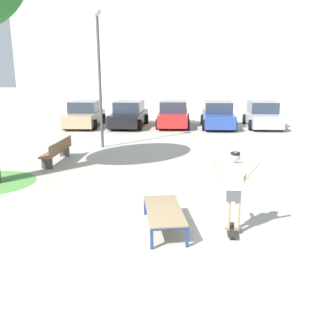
{
  "coord_description": "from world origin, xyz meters",
  "views": [
    {
      "loc": [
        0.9,
        -7.05,
        3.46
      ],
      "look_at": [
        0.36,
        2.3,
        1.0
      ],
      "focal_mm": 41.18,
      "sensor_mm": 36.0,
      "label": 1
    }
  ],
  "objects_px": {
    "car_blue": "(218,115)",
    "park_bench": "(57,151)",
    "car_tan": "(85,115)",
    "car_black": "(129,115)",
    "car_red": "(173,115)",
    "skateboard": "(232,230)",
    "light_post": "(99,58)",
    "skate_box": "(164,211)",
    "skater": "(234,186)",
    "car_silver": "(262,115)"
  },
  "relations": [
    {
      "from": "car_blue",
      "to": "park_bench",
      "type": "bearing_deg",
      "value": -125.66
    },
    {
      "from": "car_tan",
      "to": "park_bench",
      "type": "xyz_separation_m",
      "value": [
        1.38,
        -9.0,
        -0.24
      ]
    },
    {
      "from": "car_black",
      "to": "car_red",
      "type": "relative_size",
      "value": 1.0
    },
    {
      "from": "car_tan",
      "to": "car_red",
      "type": "relative_size",
      "value": 1.0
    },
    {
      "from": "skateboard",
      "to": "car_tan",
      "type": "height_order",
      "value": "car_tan"
    },
    {
      "from": "light_post",
      "to": "park_bench",
      "type": "bearing_deg",
      "value": -109.83
    },
    {
      "from": "skate_box",
      "to": "skater",
      "type": "xyz_separation_m",
      "value": [
        1.47,
        -0.14,
        0.66
      ]
    },
    {
      "from": "skate_box",
      "to": "car_silver",
      "type": "relative_size",
      "value": 0.48
    },
    {
      "from": "skate_box",
      "to": "car_silver",
      "type": "height_order",
      "value": "car_silver"
    },
    {
      "from": "car_black",
      "to": "car_silver",
      "type": "bearing_deg",
      "value": 1.87
    },
    {
      "from": "car_black",
      "to": "car_blue",
      "type": "height_order",
      "value": "same"
    },
    {
      "from": "skateboard",
      "to": "car_red",
      "type": "relative_size",
      "value": 0.19
    },
    {
      "from": "skate_box",
      "to": "car_blue",
      "type": "bearing_deg",
      "value": 81.81
    },
    {
      "from": "car_red",
      "to": "park_bench",
      "type": "xyz_separation_m",
      "value": [
        -3.9,
        -9.41,
        -0.24
      ]
    },
    {
      "from": "car_tan",
      "to": "car_blue",
      "type": "height_order",
      "value": "same"
    },
    {
      "from": "skater",
      "to": "light_post",
      "type": "bearing_deg",
      "value": 118.34
    },
    {
      "from": "car_tan",
      "to": "car_red",
      "type": "distance_m",
      "value": 5.3
    },
    {
      "from": "skate_box",
      "to": "skater",
      "type": "height_order",
      "value": "skater"
    },
    {
      "from": "car_red",
      "to": "car_silver",
      "type": "height_order",
      "value": "same"
    },
    {
      "from": "skater",
      "to": "car_red",
      "type": "bearing_deg",
      "value": 97.2
    },
    {
      "from": "skateboard",
      "to": "skater",
      "type": "relative_size",
      "value": 0.48
    },
    {
      "from": "car_red",
      "to": "light_post",
      "type": "distance_m",
      "value": 7.78
    },
    {
      "from": "skateboard",
      "to": "car_blue",
      "type": "distance_m",
      "value": 15.2
    },
    {
      "from": "skate_box",
      "to": "car_blue",
      "type": "xyz_separation_m",
      "value": [
        2.16,
        15.03,
        0.28
      ]
    },
    {
      "from": "skateboard",
      "to": "car_red",
      "type": "xyz_separation_m",
      "value": [
        -1.95,
        15.45,
        0.61
      ]
    },
    {
      "from": "car_tan",
      "to": "car_black",
      "type": "relative_size",
      "value": 1.0
    },
    {
      "from": "park_bench",
      "to": "light_post",
      "type": "bearing_deg",
      "value": 70.17
    },
    {
      "from": "car_red",
      "to": "light_post",
      "type": "xyz_separation_m",
      "value": [
        -2.86,
        -6.52,
        3.13
      ]
    },
    {
      "from": "car_black",
      "to": "light_post",
      "type": "height_order",
      "value": "light_post"
    },
    {
      "from": "skate_box",
      "to": "car_silver",
      "type": "distance_m",
      "value": 16.01
    },
    {
      "from": "skate_box",
      "to": "light_post",
      "type": "height_order",
      "value": "light_post"
    },
    {
      "from": "car_tan",
      "to": "car_silver",
      "type": "bearing_deg",
      "value": 1.95
    },
    {
      "from": "park_bench",
      "to": "skate_box",
      "type": "bearing_deg",
      "value": -53.42
    },
    {
      "from": "car_red",
      "to": "park_bench",
      "type": "height_order",
      "value": "car_red"
    },
    {
      "from": "car_silver",
      "to": "light_post",
      "type": "height_order",
      "value": "light_post"
    },
    {
      "from": "car_silver",
      "to": "park_bench",
      "type": "xyz_separation_m",
      "value": [
        -9.19,
        -9.36,
        -0.24
      ]
    },
    {
      "from": "car_tan",
      "to": "park_bench",
      "type": "relative_size",
      "value": 1.77
    },
    {
      "from": "skate_box",
      "to": "car_tan",
      "type": "xyz_separation_m",
      "value": [
        -5.77,
        14.91,
        0.28
      ]
    },
    {
      "from": "car_black",
      "to": "park_bench",
      "type": "xyz_separation_m",
      "value": [
        -1.26,
        -9.1,
        -0.24
      ]
    },
    {
      "from": "light_post",
      "to": "car_silver",
      "type": "bearing_deg",
      "value": 38.46
    },
    {
      "from": "skater",
      "to": "car_red",
      "type": "relative_size",
      "value": 0.4
    },
    {
      "from": "car_blue",
      "to": "skater",
      "type": "bearing_deg",
      "value": -92.62
    },
    {
      "from": "skater",
      "to": "car_silver",
      "type": "distance_m",
      "value": 15.76
    },
    {
      "from": "skater",
      "to": "light_post",
      "type": "height_order",
      "value": "light_post"
    },
    {
      "from": "car_blue",
      "to": "car_black",
      "type": "bearing_deg",
      "value": -179.71
    },
    {
      "from": "car_silver",
      "to": "car_red",
      "type": "bearing_deg",
      "value": 179.5
    },
    {
      "from": "car_tan",
      "to": "park_bench",
      "type": "distance_m",
      "value": 9.11
    },
    {
      "from": "car_blue",
      "to": "light_post",
      "type": "height_order",
      "value": "light_post"
    },
    {
      "from": "car_blue",
      "to": "park_bench",
      "type": "height_order",
      "value": "car_blue"
    },
    {
      "from": "skater",
      "to": "car_black",
      "type": "distance_m",
      "value": 15.83
    }
  ]
}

